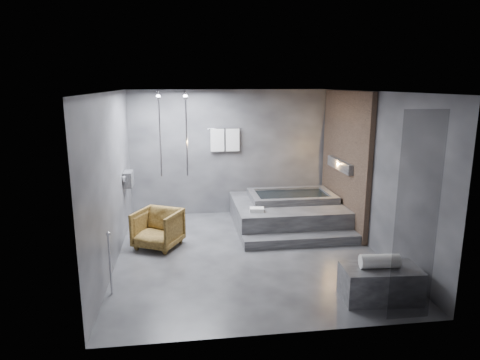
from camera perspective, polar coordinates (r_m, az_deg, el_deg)
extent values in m
plane|color=#2C2C2F|center=(7.65, 1.08, -9.75)|extent=(5.00, 5.00, 0.00)
cube|color=#4A4A4D|center=(7.07, 1.18, 11.71)|extent=(4.50, 5.00, 0.04)
cube|color=#36373B|center=(9.67, -1.17, 3.67)|extent=(4.50, 0.04, 2.80)
cube|color=#36373B|center=(4.86, 5.71, -5.67)|extent=(4.50, 0.04, 2.80)
cube|color=#36373B|center=(7.24, -16.75, 0.01)|extent=(0.04, 5.00, 2.80)
cube|color=#36373B|center=(7.89, 17.49, 0.99)|extent=(0.04, 5.00, 2.80)
cube|color=#8B6A51|center=(9.00, 13.79, 2.61)|extent=(0.10, 2.40, 2.78)
cube|color=#FF9938|center=(8.98, 13.29, 1.98)|extent=(0.14, 1.20, 0.20)
cube|color=gray|center=(8.64, -14.66, 0.13)|extent=(0.16, 0.42, 0.30)
imported|color=beige|center=(8.56, -14.65, -0.31)|extent=(0.08, 0.08, 0.21)
imported|color=beige|center=(8.76, -14.49, -0.20)|extent=(0.07, 0.07, 0.15)
cylinder|color=silver|center=(9.09, -7.16, 6.17)|extent=(0.04, 0.04, 1.80)
cylinder|color=silver|center=(9.10, -10.64, 6.06)|extent=(0.04, 0.04, 1.80)
cylinder|color=silver|center=(9.52, -2.04, 6.86)|extent=(0.75, 0.02, 0.02)
cube|color=white|center=(9.51, -3.04, 5.33)|extent=(0.30, 0.06, 0.50)
cube|color=white|center=(9.55, -1.00, 5.37)|extent=(0.30, 0.06, 0.50)
cylinder|color=silver|center=(6.38, -16.93, -10.71)|extent=(0.04, 0.04, 0.90)
cube|color=black|center=(5.53, 22.50, -4.86)|extent=(0.55, 0.01, 2.60)
cube|color=#313134|center=(9.11, 6.24, -4.42)|extent=(2.20, 2.00, 0.50)
cube|color=#313134|center=(8.08, 8.23, -7.95)|extent=(2.20, 0.36, 0.18)
cube|color=#303032|center=(6.38, 18.16, -12.93)|extent=(1.08, 0.65, 0.47)
imported|color=#422D10|center=(7.96, -10.89, -6.39)|extent=(1.01, 1.02, 0.70)
cylinder|color=white|center=(6.22, 18.13, -10.24)|extent=(0.55, 0.24, 0.19)
cube|color=white|center=(8.32, 2.26, -3.97)|extent=(0.30, 0.24, 0.07)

